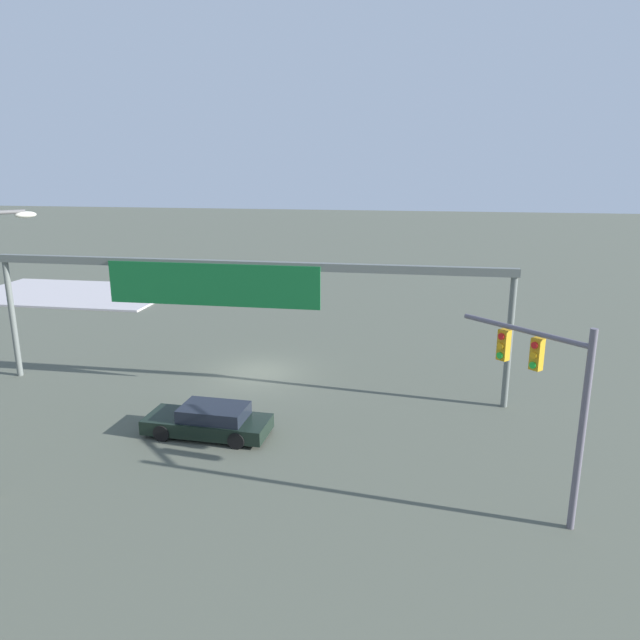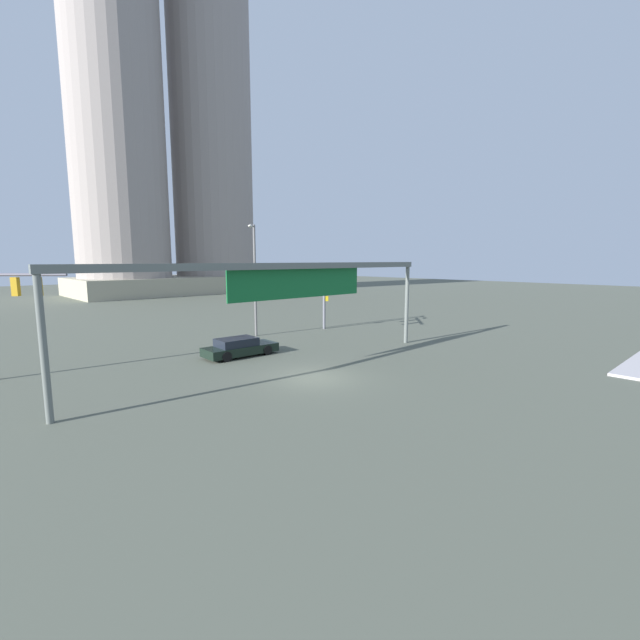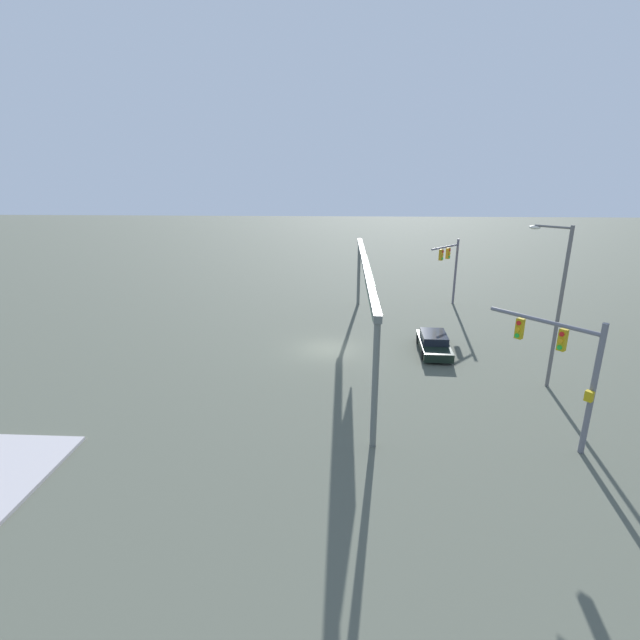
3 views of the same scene
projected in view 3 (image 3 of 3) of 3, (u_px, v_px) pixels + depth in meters
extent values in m
plane|color=#515548|center=(328.00, 349.00, 31.29)|extent=(214.28, 214.28, 0.00)
cylinder|color=slate|center=(593.00, 391.00, 18.78)|extent=(0.24, 0.24, 5.83)
cylinder|color=slate|center=(542.00, 321.00, 19.90)|extent=(3.83, 3.37, 0.18)
cube|color=#B69911|center=(562.00, 340.00, 19.37)|extent=(0.41, 0.41, 0.95)
cylinder|color=red|center=(562.00, 334.00, 19.19)|extent=(0.19, 0.18, 0.20)
cylinder|color=orange|center=(561.00, 341.00, 19.28)|extent=(0.19, 0.18, 0.20)
cylinder|color=green|center=(560.00, 348.00, 19.37)|extent=(0.19, 0.18, 0.20)
cube|color=#B69911|center=(520.00, 329.00, 20.81)|extent=(0.41, 0.41, 0.95)
cylinder|color=red|center=(519.00, 323.00, 20.63)|extent=(0.19, 0.18, 0.20)
cylinder|color=orange|center=(518.00, 329.00, 20.72)|extent=(0.19, 0.18, 0.20)
cylinder|color=green|center=(517.00, 336.00, 20.81)|extent=(0.19, 0.18, 0.20)
cube|color=#B69911|center=(589.00, 396.00, 18.68)|extent=(0.38, 0.38, 0.44)
cylinder|color=#5E5A66|center=(455.00, 272.00, 41.59)|extent=(0.21, 0.21, 5.97)
cylinder|color=#5E5A66|center=(445.00, 247.00, 39.45)|extent=(3.19, 2.97, 0.16)
cube|color=#BF8C17|center=(448.00, 253.00, 39.97)|extent=(0.41, 0.41, 0.95)
cylinder|color=red|center=(450.00, 250.00, 39.77)|extent=(0.19, 0.18, 0.20)
cylinder|color=orange|center=(450.00, 254.00, 39.86)|extent=(0.19, 0.18, 0.20)
cylinder|color=green|center=(449.00, 257.00, 39.95)|extent=(0.19, 0.18, 0.20)
cube|color=#BF8C17|center=(441.00, 255.00, 39.22)|extent=(0.41, 0.41, 0.95)
cylinder|color=red|center=(443.00, 252.00, 39.02)|extent=(0.19, 0.18, 0.20)
cylinder|color=orange|center=(443.00, 255.00, 39.11)|extent=(0.19, 0.18, 0.20)
cylinder|color=green|center=(442.00, 259.00, 39.20)|extent=(0.19, 0.18, 0.20)
cylinder|color=#615F5E|center=(559.00, 310.00, 24.47)|extent=(0.20, 0.20, 8.96)
cylinder|color=#615F5E|center=(553.00, 227.00, 23.81)|extent=(1.38, 1.45, 0.12)
ellipsoid|color=silver|center=(535.00, 227.00, 24.49)|extent=(0.63, 0.64, 0.20)
cylinder|color=slate|center=(359.00, 274.00, 41.34)|extent=(0.28, 0.28, 5.69)
cylinder|color=slate|center=(375.00, 387.00, 19.30)|extent=(0.28, 0.28, 5.69)
cube|color=slate|center=(365.00, 265.00, 29.41)|extent=(23.55, 0.35, 0.35)
cube|color=#115E2C|center=(369.00, 283.00, 28.43)|extent=(9.73, 0.08, 1.90)
cube|color=black|center=(434.00, 346.00, 30.74)|extent=(4.88, 2.06, 0.55)
cube|color=black|center=(434.00, 337.00, 30.85)|extent=(2.57, 1.74, 0.50)
cylinder|color=black|center=(451.00, 356.00, 29.28)|extent=(0.65, 0.25, 0.64)
cylinder|color=black|center=(423.00, 355.00, 29.44)|extent=(0.65, 0.25, 0.64)
cylinder|color=black|center=(443.00, 340.00, 32.10)|extent=(0.65, 0.25, 0.64)
cylinder|color=black|center=(418.00, 339.00, 32.26)|extent=(0.65, 0.25, 0.64)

